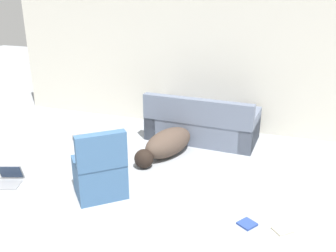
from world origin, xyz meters
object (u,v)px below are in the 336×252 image
(dog, at_px, (166,144))
(laptop_open, at_px, (9,177))
(book_blue, at_px, (247,224))
(cat, at_px, (82,139))
(book_cream, at_px, (282,230))
(side_chair, at_px, (100,173))
(couch, at_px, (202,125))

(dog, xyz_separation_m, laptop_open, (-1.64, -1.40, -0.12))
(laptop_open, relative_size, book_blue, 1.73)
(laptop_open, distance_m, book_blue, 3.02)
(cat, bearing_deg, book_cream, -170.50)
(cat, height_order, laptop_open, laptop_open)
(dog, bearing_deg, side_chair, 4.16)
(cat, bearing_deg, book_blue, -173.31)
(couch, relative_size, dog, 1.35)
(couch, bearing_deg, dog, 70.38)
(couch, height_order, side_chair, side_chair)
(dog, distance_m, laptop_open, 2.16)
(dog, height_order, book_blue, dog)
(laptop_open, bearing_deg, couch, 29.29)
(laptop_open, height_order, book_cream, laptop_open)
(couch, bearing_deg, cat, 27.41)
(dog, height_order, book_cream, dog)
(laptop_open, bearing_deg, book_blue, -17.35)
(book_blue, bearing_deg, dog, 136.39)
(couch, relative_size, laptop_open, 4.45)
(book_blue, xyz_separation_m, book_cream, (0.36, 0.02, 0.00))
(book_blue, height_order, book_cream, same)
(dog, height_order, side_chair, side_chair)
(couch, height_order, laptop_open, couch)
(couch, relative_size, side_chair, 2.06)
(dog, distance_m, book_blue, 1.91)
(couch, relative_size, book_cream, 7.52)
(side_chair, bearing_deg, book_blue, 137.38)
(couch, xyz_separation_m, side_chair, (-0.72, -2.09, 0.05))
(laptop_open, bearing_deg, dog, 21.43)
(couch, distance_m, side_chair, 2.21)
(dog, xyz_separation_m, book_blue, (1.38, -1.31, -0.18))
(dog, bearing_deg, book_blue, 67.45)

